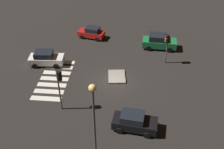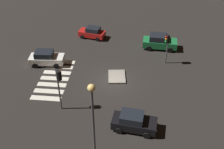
{
  "view_description": "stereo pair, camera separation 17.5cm",
  "coord_description": "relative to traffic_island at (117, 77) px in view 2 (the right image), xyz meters",
  "views": [
    {
      "loc": [
        24.02,
        2.14,
        18.3
      ],
      "look_at": [
        0.0,
        0.0,
        1.0
      ],
      "focal_mm": 43.71,
      "sensor_mm": 36.0,
      "label": 1
    },
    {
      "loc": [
        24.0,
        2.32,
        18.3
      ],
      "look_at": [
        0.0,
        0.0,
        1.0
      ],
      "focal_mm": 43.71,
      "sensor_mm": 36.0,
      "label": 2
    }
  ],
  "objects": [
    {
      "name": "traffic_light_east",
      "position": [
        5.59,
        -4.87,
        3.25
      ],
      "size": [
        0.53,
        0.54,
        4.41
      ],
      "rotation": [
        0.0,
        0.0,
        2.39
      ],
      "color": "#47474C",
      "rests_on": "ground"
    },
    {
      "name": "traffic_light_west",
      "position": [
        -3.45,
        5.54,
        2.84
      ],
      "size": [
        0.54,
        0.53,
        3.87
      ],
      "rotation": [
        0.0,
        0.0,
        -0.94
      ],
      "color": "#47474C",
      "rests_on": "ground"
    },
    {
      "name": "traffic_island",
      "position": [
        0.0,
        0.0,
        0.0
      ],
      "size": [
        2.73,
        2.17,
        0.18
      ],
      "color": "gray",
      "rests_on": "ground"
    },
    {
      "name": "car_white",
      "position": [
        -1.87,
        -8.66,
        0.79
      ],
      "size": [
        2.16,
        4.21,
        1.79
      ],
      "rotation": [
        0.0,
        0.0,
        1.64
      ],
      "color": "silver",
      "rests_on": "ground"
    },
    {
      "name": "ground_plane",
      "position": [
        0.9,
        -0.46,
        -0.09
      ],
      "size": [
        80.0,
        80.0,
        0.0
      ],
      "primitive_type": "plane",
      "color": "black"
    },
    {
      "name": "car_green",
      "position": [
        -7.11,
        5.03,
        0.86
      ],
      "size": [
        2.3,
        4.55,
        1.94
      ],
      "rotation": [
        0.0,
        0.0,
        1.51
      ],
      "color": "#196B38",
      "rests_on": "ground"
    },
    {
      "name": "car_black",
      "position": [
        7.67,
        2.12,
        0.76
      ],
      "size": [
        2.26,
        4.14,
        1.74
      ],
      "rotation": [
        0.0,
        0.0,
        1.45
      ],
      "color": "black",
      "rests_on": "ground"
    },
    {
      "name": "crosswalk_near",
      "position": [
        0.9,
        -6.98,
        -0.08
      ],
      "size": [
        7.6,
        3.2,
        0.02
      ],
      "color": "silver",
      "rests_on": "ground"
    },
    {
      "name": "car_red",
      "position": [
        -9.19,
        -4.24,
        0.69
      ],
      "size": [
        2.32,
        3.87,
        1.59
      ],
      "rotation": [
        0.0,
        0.0,
        -1.8
      ],
      "color": "red",
      "rests_on": "ground"
    },
    {
      "name": "street_lamp",
      "position": [
        10.83,
        -0.89,
        4.88
      ],
      "size": [
        0.56,
        0.56,
        7.23
      ],
      "color": "#47474C",
      "rests_on": "ground"
    }
  ]
}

